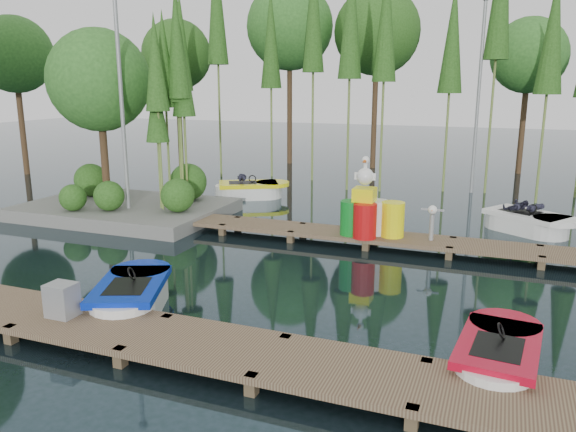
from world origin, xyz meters
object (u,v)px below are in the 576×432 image
(yellow_barrel, at_px, (393,219))
(utility_cabinet, at_px, (62,300))
(drum_cluster, at_px, (365,213))
(boat_blue, at_px, (132,296))
(boat_yellow_far, at_px, (250,190))
(boat_red, at_px, (498,358))
(island, at_px, (117,114))

(yellow_barrel, bearing_deg, utility_cabinet, -120.93)
(yellow_barrel, xyz_separation_m, drum_cluster, (-0.70, -0.15, 0.15))
(boat_blue, xyz_separation_m, boat_yellow_far, (-2.35, 10.24, 0.04))
(boat_yellow_far, bearing_deg, boat_red, -57.85)
(boat_red, bearing_deg, boat_blue, -174.89)
(boat_blue, distance_m, boat_red, 6.42)
(drum_cluster, bearing_deg, boat_blue, -118.66)
(boat_red, bearing_deg, island, 155.86)
(utility_cabinet, bearing_deg, boat_red, 10.03)
(boat_blue, xyz_separation_m, drum_cluster, (3.05, 5.58, 0.65))
(boat_yellow_far, height_order, yellow_barrel, boat_yellow_far)
(island, distance_m, boat_blue, 8.80)
(boat_yellow_far, relative_size, utility_cabinet, 5.22)
(island, height_order, boat_blue, island)
(island, relative_size, utility_cabinet, 11.85)
(island, bearing_deg, boat_yellow_far, 53.27)
(boat_blue, relative_size, drum_cluster, 1.38)
(island, bearing_deg, drum_cluster, -6.59)
(drum_cluster, bearing_deg, boat_red, -59.13)
(island, xyz_separation_m, boat_red, (11.54, -6.58, -2.95))
(boat_red, bearing_deg, boat_yellow_far, 135.98)
(island, relative_size, boat_yellow_far, 2.27)
(boat_blue, bearing_deg, drum_cluster, 39.08)
(boat_blue, height_order, utility_cabinet, utility_cabinet)
(yellow_barrel, height_order, drum_cluster, drum_cluster)
(island, xyz_separation_m, yellow_barrel, (8.87, -0.79, -2.44))
(boat_blue, height_order, boat_yellow_far, boat_yellow_far)
(drum_cluster, bearing_deg, yellow_barrel, 12.52)
(island, relative_size, drum_cluster, 3.32)
(boat_yellow_far, relative_size, drum_cluster, 1.46)
(boat_red, height_order, drum_cluster, drum_cluster)
(boat_red, relative_size, boat_yellow_far, 0.83)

